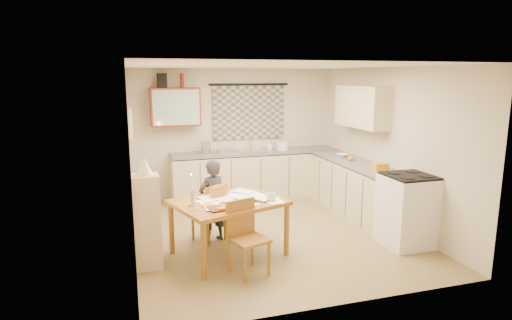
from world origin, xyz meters
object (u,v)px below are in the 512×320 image
object	(u,v)px
person	(212,201)
shelf_stand	(147,222)
counter_back	(256,174)
counter_right	(362,192)
chair_far	(210,223)
stove	(408,210)
dining_table	(229,227)

from	to	relation	value
person	shelf_stand	xyz separation A→B (m)	(-0.93, -0.62, -0.01)
counter_back	counter_right	xyz separation A→B (m)	(1.33, -1.76, -0.00)
chair_far	stove	bearing A→B (deg)	130.11
chair_far	shelf_stand	world-z (taller)	shelf_stand
person	shelf_stand	size ratio (longest dim) A/B	1.01
dining_table	counter_right	bearing A→B (deg)	0.38
counter_back	counter_right	distance (m)	2.20
counter_back	shelf_stand	bearing A→B (deg)	-129.45
counter_back	person	size ratio (longest dim) A/B	2.75
dining_table	chair_far	distance (m)	0.60
stove	dining_table	world-z (taller)	stove
counter_right	chair_far	world-z (taller)	counter_right
counter_back	chair_far	xyz separation A→B (m)	(-1.32, -2.03, -0.19)
stove	counter_right	bearing A→B (deg)	90.00
dining_table	stove	bearing A→B (deg)	-26.95
counter_back	person	bearing A→B (deg)	-121.77
dining_table	chair_far	world-z (taller)	chair_far
counter_back	shelf_stand	size ratio (longest dim) A/B	2.78
counter_back	chair_far	world-z (taller)	counter_back
stove	person	world-z (taller)	person
counter_right	chair_far	distance (m)	2.67
dining_table	chair_far	bearing A→B (deg)	87.19
counter_right	dining_table	size ratio (longest dim) A/B	1.83
dining_table	shelf_stand	size ratio (longest dim) A/B	1.36
counter_right	stove	size ratio (longest dim) A/B	2.90
shelf_stand	person	bearing A→B (deg)	33.72
dining_table	person	xyz separation A→B (m)	(-0.12, 0.53, 0.22)
stove	dining_table	size ratio (longest dim) A/B	0.63
counter_back	counter_right	bearing A→B (deg)	-52.89
person	dining_table	bearing A→B (deg)	78.78
counter_right	dining_table	world-z (taller)	counter_right
stove	shelf_stand	bearing A→B (deg)	175.31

